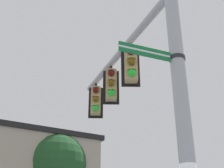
% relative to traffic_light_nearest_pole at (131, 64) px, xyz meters
% --- Properties ---
extents(signal_pole, '(0.31, 0.31, 7.37)m').
position_rel_traffic_light_nearest_pole_xyz_m(signal_pole, '(-0.80, 2.07, -2.01)').
color(signal_pole, '#ADB2B7').
rests_on(signal_pole, ground).
extents(mast_arm, '(2.33, 5.70, 0.21)m').
position_rel_traffic_light_nearest_pole_xyz_m(mast_arm, '(0.27, -0.74, 0.80)').
color(mast_arm, '#ADB2B7').
extents(traffic_light_nearest_pole, '(0.54, 0.49, 1.31)m').
position_rel_traffic_light_nearest_pole_xyz_m(traffic_light_nearest_pole, '(0.00, 0.00, 0.00)').
color(traffic_light_nearest_pole, black).
extents(traffic_light_mid_inner, '(0.54, 0.49, 1.31)m').
position_rel_traffic_light_nearest_pole_xyz_m(traffic_light_mid_inner, '(0.53, -1.40, 0.00)').
color(traffic_light_mid_inner, black).
extents(traffic_light_mid_outer, '(0.54, 0.49, 1.31)m').
position_rel_traffic_light_nearest_pole_xyz_m(traffic_light_mid_outer, '(1.07, -2.81, 0.00)').
color(traffic_light_mid_outer, black).
extents(street_name_sign, '(1.45, 0.68, 0.22)m').
position_rel_traffic_light_nearest_pole_xyz_m(street_name_sign, '(-0.47, 2.20, -0.98)').
color(street_name_sign, '#147238').
extents(tree_by_storefront, '(3.61, 3.61, 6.59)m').
position_rel_traffic_light_nearest_pole_xyz_m(tree_by_storefront, '(3.54, -10.39, -0.93)').
color(tree_by_storefront, '#4C3823').
rests_on(tree_by_storefront, ground).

